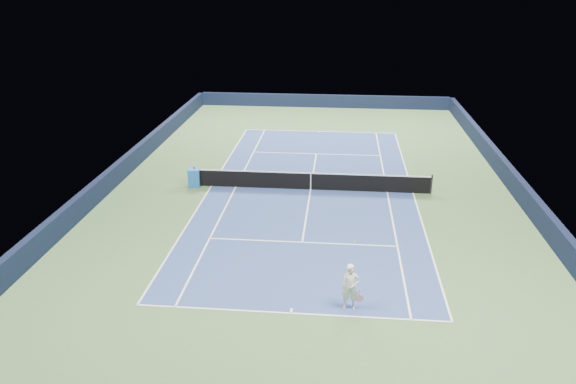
{
  "coord_description": "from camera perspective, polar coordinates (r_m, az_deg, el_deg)",
  "views": [
    {
      "loc": [
        1.47,
        -28.35,
        11.06
      ],
      "look_at": [
        -0.95,
        -3.0,
        1.0
      ],
      "focal_mm": 35.0,
      "sensor_mm": 36.0,
      "label": 1
    }
  ],
  "objects": [
    {
      "name": "sideline_doubles_right",
      "position": [
        30.69,
        12.59,
        -0.09
      ],
      "size": [
        0.08,
        23.77,
        0.0
      ],
      "primitive_type": "cube",
      "color": "white",
      "rests_on": "ground"
    },
    {
      "name": "service_line_near",
      "position": [
        24.62,
        1.45,
        -5.12
      ],
      "size": [
        8.23,
        0.08,
        0.0
      ],
      "primitive_type": "cube",
      "color": "white",
      "rests_on": "ground"
    },
    {
      "name": "ground",
      "position": [
        30.47,
        2.31,
        0.25
      ],
      "size": [
        40.0,
        40.0,
        0.0
      ],
      "primitive_type": "plane",
      "color": "#3E5E33",
      "rests_on": "ground"
    },
    {
      "name": "wall_far",
      "position": [
        49.33,
        3.66,
        9.21
      ],
      "size": [
        22.0,
        0.35,
        1.1
      ],
      "primitive_type": "cube",
      "color": "black",
      "rests_on": "ground"
    },
    {
      "name": "center_mark_far",
      "position": [
        41.61,
        3.25,
        6.12
      ],
      "size": [
        0.08,
        0.3,
        0.0
      ],
      "primitive_type": "cube",
      "color": "white",
      "rests_on": "ground"
    },
    {
      "name": "tennis_player",
      "position": [
        19.81,
        6.36,
        -9.58
      ],
      "size": [
        0.8,
        1.26,
        2.14
      ],
      "color": "white",
      "rests_on": "ground"
    },
    {
      "name": "baseline_near",
      "position": [
        19.88,
        0.3,
        -12.21
      ],
      "size": [
        10.97,
        0.08,
        0.0
      ],
      "primitive_type": "cube",
      "color": "white",
      "rests_on": "ground"
    },
    {
      "name": "sponsor_cube",
      "position": [
        31.15,
        -9.52,
        1.44
      ],
      "size": [
        0.68,
        0.63,
        1.01
      ],
      "color": "blue",
      "rests_on": "ground"
    },
    {
      "name": "wall_right",
      "position": [
        31.65,
        22.29,
        0.48
      ],
      "size": [
        0.35,
        40.0,
        1.1
      ],
      "primitive_type": "cube",
      "color": "black",
      "rests_on": "ground"
    },
    {
      "name": "baseline_far",
      "position": [
        41.75,
        3.26,
        6.17
      ],
      "size": [
        10.97,
        0.08,
        0.0
      ],
      "primitive_type": "cube",
      "color": "white",
      "rests_on": "ground"
    },
    {
      "name": "service_line_far",
      "position": [
        36.49,
        2.89,
        3.9
      ],
      "size": [
        8.23,
        0.08,
        0.0
      ],
      "primitive_type": "cube",
      "color": "white",
      "rests_on": "ground"
    },
    {
      "name": "tennis_net",
      "position": [
        30.29,
        2.33,
        1.14
      ],
      "size": [
        12.9,
        0.1,
        1.07
      ],
      "color": "black",
      "rests_on": "ground"
    },
    {
      "name": "sideline_singles_left",
      "position": [
        30.94,
        -5.32,
        0.53
      ],
      "size": [
        0.08,
        23.77,
        0.0
      ],
      "primitive_type": "cube",
      "color": "white",
      "rests_on": "ground"
    },
    {
      "name": "court_surface",
      "position": [
        30.46,
        2.31,
        0.26
      ],
      "size": [
        10.97,
        23.77,
        0.01
      ],
      "primitive_type": "cube",
      "color": "navy",
      "rests_on": "ground"
    },
    {
      "name": "wall_left",
      "position": [
        32.64,
        -17.02,
        1.8
      ],
      "size": [
        0.35,
        40.0,
        1.1
      ],
      "primitive_type": "cube",
      "color": "black",
      "rests_on": "ground"
    },
    {
      "name": "sideline_doubles_left",
      "position": [
        31.21,
        -7.79,
        0.61
      ],
      "size": [
        0.08,
        23.77,
        0.0
      ],
      "primitive_type": "cube",
      "color": "white",
      "rests_on": "ground"
    },
    {
      "name": "sideline_singles_right",
      "position": [
        30.54,
        10.04,
        -0.0
      ],
      "size": [
        0.08,
        23.77,
        0.0
      ],
      "primitive_type": "cube",
      "color": "white",
      "rests_on": "ground"
    },
    {
      "name": "center_mark_near",
      "position": [
        20.01,
        0.34,
        -11.97
      ],
      "size": [
        0.08,
        0.3,
        0.0
      ],
      "primitive_type": "cube",
      "color": "white",
      "rests_on": "ground"
    },
    {
      "name": "center_service_line",
      "position": [
        30.46,
        2.31,
        0.27
      ],
      "size": [
        0.08,
        12.8,
        0.0
      ],
      "primitive_type": "cube",
      "color": "white",
      "rests_on": "ground"
    }
  ]
}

